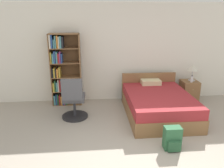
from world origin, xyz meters
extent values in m
cube|color=silver|center=(0.00, 3.23, 1.30)|extent=(9.00, 0.06, 2.60)
cube|color=brown|center=(-1.84, 2.96, 0.92)|extent=(0.02, 0.34, 1.85)
cube|color=brown|center=(-1.11, 2.96, 0.92)|extent=(0.02, 0.34, 1.85)
cube|color=brown|center=(-1.47, 3.12, 0.92)|extent=(0.75, 0.01, 1.85)
cube|color=brown|center=(-1.47, 2.96, 0.01)|extent=(0.71, 0.32, 0.02)
cube|color=teal|center=(-1.80, 2.92, 0.15)|extent=(0.04, 0.25, 0.25)
cube|color=navy|center=(-1.75, 2.89, 0.16)|extent=(0.03, 0.19, 0.28)
cube|color=#2D6638|center=(-1.71, 2.90, 0.16)|extent=(0.02, 0.21, 0.28)
cube|color=maroon|center=(-1.67, 2.93, 0.15)|extent=(0.03, 0.26, 0.26)
cube|color=orange|center=(-1.63, 2.90, 0.13)|extent=(0.04, 0.20, 0.23)
cube|color=navy|center=(-1.58, 2.91, 0.17)|extent=(0.02, 0.23, 0.30)
cube|color=#7A387F|center=(-1.55, 2.91, 0.14)|extent=(0.02, 0.22, 0.24)
cube|color=#2D6638|center=(-1.50, 2.92, 0.15)|extent=(0.04, 0.24, 0.26)
cube|color=brown|center=(-1.47, 2.96, 0.38)|extent=(0.71, 0.32, 0.02)
cube|color=gold|center=(-1.80, 2.90, 0.51)|extent=(0.04, 0.21, 0.23)
cube|color=#2D6638|center=(-1.76, 2.93, 0.53)|extent=(0.02, 0.27, 0.29)
cube|color=teal|center=(-1.71, 2.90, 0.51)|extent=(0.04, 0.20, 0.24)
cube|color=beige|center=(-1.67, 2.93, 0.54)|extent=(0.03, 0.27, 0.31)
cube|color=maroon|center=(-1.64, 2.92, 0.54)|extent=(0.03, 0.25, 0.30)
cube|color=brown|center=(-1.47, 2.96, 0.75)|extent=(0.71, 0.32, 0.02)
cube|color=black|center=(-1.80, 2.90, 0.88)|extent=(0.03, 0.21, 0.24)
cube|color=gold|center=(-1.75, 2.92, 0.88)|extent=(0.04, 0.25, 0.24)
cube|color=black|center=(-1.71, 2.89, 0.87)|extent=(0.02, 0.19, 0.22)
cube|color=orange|center=(-1.68, 2.90, 0.87)|extent=(0.04, 0.20, 0.22)
cube|color=gold|center=(-1.62, 2.91, 0.89)|extent=(0.03, 0.23, 0.26)
cube|color=brown|center=(-1.47, 2.96, 1.12)|extent=(0.71, 0.32, 0.02)
cube|color=gold|center=(-1.81, 2.91, 1.27)|extent=(0.03, 0.24, 0.28)
cube|color=teal|center=(-1.76, 2.92, 1.25)|extent=(0.04, 0.24, 0.24)
cube|color=navy|center=(-1.72, 2.90, 1.28)|extent=(0.04, 0.21, 0.30)
cube|color=teal|center=(-1.67, 2.90, 1.27)|extent=(0.04, 0.21, 0.28)
cube|color=maroon|center=(-1.62, 2.90, 1.25)|extent=(0.04, 0.20, 0.25)
cube|color=#7A387F|center=(-1.59, 2.91, 1.27)|extent=(0.03, 0.22, 0.28)
cube|color=navy|center=(-1.55, 2.92, 1.25)|extent=(0.03, 0.24, 0.24)
cube|color=brown|center=(-1.47, 2.96, 1.49)|extent=(0.71, 0.32, 0.02)
cube|color=beige|center=(-1.80, 2.92, 1.66)|extent=(0.04, 0.25, 0.32)
cube|color=navy|center=(-1.76, 2.90, 1.66)|extent=(0.04, 0.21, 0.32)
cube|color=teal|center=(-1.71, 2.92, 1.60)|extent=(0.03, 0.24, 0.21)
cube|color=teal|center=(-1.67, 2.90, 1.65)|extent=(0.03, 0.20, 0.30)
cube|color=orange|center=(-1.63, 2.89, 1.65)|extent=(0.03, 0.19, 0.30)
cube|color=beige|center=(-1.59, 2.90, 1.64)|extent=(0.03, 0.21, 0.28)
cube|color=teal|center=(-1.55, 2.90, 1.65)|extent=(0.04, 0.20, 0.29)
cube|color=black|center=(-1.50, 2.92, 1.64)|extent=(0.04, 0.25, 0.28)
cube|color=brown|center=(-1.47, 2.96, 1.84)|extent=(0.75, 0.34, 0.02)
cube|color=brown|center=(0.72, 2.05, 0.16)|extent=(1.45, 1.98, 0.31)
cube|color=maroon|center=(0.72, 2.05, 0.42)|extent=(1.43, 1.94, 0.23)
cube|color=brown|center=(0.72, 3.00, 0.39)|extent=(1.45, 0.08, 0.79)
cube|color=beige|center=(0.72, 2.79, 0.60)|extent=(0.50, 0.30, 0.12)
cylinder|color=#232326|center=(-1.23, 2.12, 0.02)|extent=(0.60, 0.60, 0.04)
cylinder|color=#333338|center=(-1.23, 2.12, 0.24)|extent=(0.06, 0.06, 0.39)
cube|color=#4C4C51|center=(-1.23, 2.12, 0.48)|extent=(0.50, 0.50, 0.10)
cube|color=#4C4C51|center=(-1.24, 1.84, 0.77)|extent=(0.44, 0.09, 0.47)
cube|color=brown|center=(1.82, 2.87, 0.29)|extent=(0.43, 0.43, 0.58)
sphere|color=tan|center=(1.82, 2.64, 0.40)|extent=(0.02, 0.02, 0.02)
cylinder|color=#B2B2B7|center=(1.88, 2.90, 0.59)|extent=(0.18, 0.18, 0.02)
cylinder|color=#B2B2B7|center=(1.88, 2.90, 0.73)|extent=(0.02, 0.02, 0.26)
cone|color=beige|center=(1.88, 2.90, 0.93)|extent=(0.28, 0.28, 0.15)
cylinder|color=silver|center=(1.81, 2.76, 0.66)|extent=(0.06, 0.06, 0.17)
cylinder|color=#2D2D33|center=(1.81, 2.76, 0.75)|extent=(0.04, 0.04, 0.02)
cube|color=#2D603D|center=(0.58, 0.70, 0.21)|extent=(0.29, 0.18, 0.42)
cube|color=#275234|center=(0.58, 0.58, 0.11)|extent=(0.22, 0.06, 0.19)
camera|label=1|loc=(-0.77, -2.57, 2.27)|focal=35.00mm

